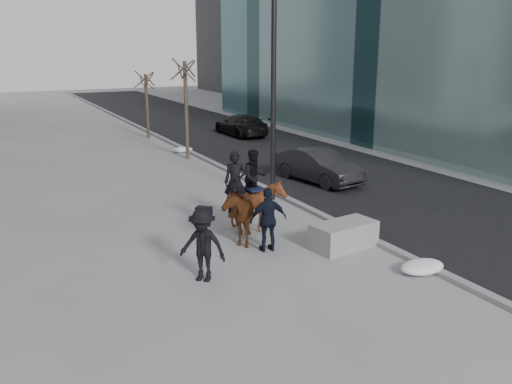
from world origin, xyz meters
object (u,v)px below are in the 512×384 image
car_near (318,166)px  mounted_left (238,208)px  mounted_right (256,199)px  planter (344,235)px

car_near → mounted_left: bearing=-150.4°
mounted_left → mounted_right: (0.86, 0.52, 0.03)m
car_near → mounted_right: (-4.91, -4.14, 0.31)m
mounted_right → car_near: bearing=40.2°
car_near → planter: bearing=-127.2°
planter → mounted_left: 3.04m
mounted_left → mounted_right: mounted_left is taller
planter → mounted_right: bearing=121.0°
planter → mounted_right: size_ratio=0.74×
planter → car_near: 7.42m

